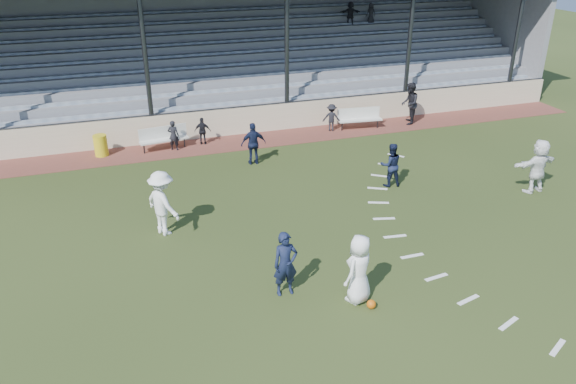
{
  "coord_description": "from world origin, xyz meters",
  "views": [
    {
      "loc": [
        -4.73,
        -11.68,
        8.38
      ],
      "look_at": [
        0.0,
        2.5,
        1.3
      ],
      "focal_mm": 35.0,
      "sensor_mm": 36.0,
      "label": 1
    }
  ],
  "objects_px": {
    "bench_right": "(359,116)",
    "player_navy_lead": "(285,264)",
    "bench_left": "(163,136)",
    "official": "(410,104)",
    "football": "(371,304)",
    "trash_bin": "(101,145)",
    "player_white_lead": "(359,269)"
  },
  "relations": [
    {
      "from": "bench_right",
      "to": "official",
      "type": "distance_m",
      "value": 2.53
    },
    {
      "from": "official",
      "to": "football",
      "type": "bearing_deg",
      "value": -4.0
    },
    {
      "from": "football",
      "to": "trash_bin",
      "type": "bearing_deg",
      "value": 115.14
    },
    {
      "from": "player_white_lead",
      "to": "football",
      "type": "bearing_deg",
      "value": 80.76
    },
    {
      "from": "trash_bin",
      "to": "official",
      "type": "bearing_deg",
      "value": -1.24
    },
    {
      "from": "bench_left",
      "to": "player_navy_lead",
      "type": "distance_m",
      "value": 11.33
    },
    {
      "from": "football",
      "to": "official",
      "type": "bearing_deg",
      "value": 57.17
    },
    {
      "from": "football",
      "to": "official",
      "type": "distance_m",
      "value": 14.57
    },
    {
      "from": "football",
      "to": "bench_left",
      "type": "bearing_deg",
      "value": 105.19
    },
    {
      "from": "bench_right",
      "to": "player_navy_lead",
      "type": "relative_size",
      "value": 1.18
    },
    {
      "from": "trash_bin",
      "to": "football",
      "type": "bearing_deg",
      "value": -64.86
    },
    {
      "from": "player_white_lead",
      "to": "official",
      "type": "distance_m",
      "value": 14.29
    },
    {
      "from": "bench_right",
      "to": "player_white_lead",
      "type": "height_order",
      "value": "player_white_lead"
    },
    {
      "from": "bench_right",
      "to": "football",
      "type": "bearing_deg",
      "value": -107.58
    },
    {
      "from": "bench_right",
      "to": "player_white_lead",
      "type": "xyz_separation_m",
      "value": [
        -5.57,
        -11.89,
        0.32
      ]
    },
    {
      "from": "player_white_lead",
      "to": "trash_bin",
      "type": "bearing_deg",
      "value": -96.51
    },
    {
      "from": "trash_bin",
      "to": "official",
      "type": "height_order",
      "value": "official"
    },
    {
      "from": "bench_left",
      "to": "official",
      "type": "distance_m",
      "value": 11.28
    },
    {
      "from": "bench_right",
      "to": "player_white_lead",
      "type": "distance_m",
      "value": 13.14
    },
    {
      "from": "bench_right",
      "to": "player_navy_lead",
      "type": "bearing_deg",
      "value": -116.88
    },
    {
      "from": "bench_left",
      "to": "player_navy_lead",
      "type": "xyz_separation_m",
      "value": [
        1.61,
        -11.22,
        0.27
      ]
    },
    {
      "from": "bench_right",
      "to": "trash_bin",
      "type": "distance_m",
      "value": 11.27
    },
    {
      "from": "bench_left",
      "to": "official",
      "type": "relative_size",
      "value": 1.06
    },
    {
      "from": "football",
      "to": "player_navy_lead",
      "type": "relative_size",
      "value": 0.13
    },
    {
      "from": "bench_right",
      "to": "official",
      "type": "relative_size",
      "value": 1.05
    },
    {
      "from": "bench_left",
      "to": "player_white_lead",
      "type": "distance_m",
      "value": 12.47
    },
    {
      "from": "bench_right",
      "to": "bench_left",
      "type": "bearing_deg",
      "value": -174.95
    },
    {
      "from": "bench_left",
      "to": "bench_right",
      "type": "bearing_deg",
      "value": -10.01
    },
    {
      "from": "player_white_lead",
      "to": "player_navy_lead",
      "type": "distance_m",
      "value": 1.8
    },
    {
      "from": "bench_left",
      "to": "official",
      "type": "bearing_deg",
      "value": -10.25
    },
    {
      "from": "bench_right",
      "to": "player_navy_lead",
      "type": "height_order",
      "value": "player_navy_lead"
    },
    {
      "from": "bench_left",
      "to": "official",
      "type": "height_order",
      "value": "official"
    }
  ]
}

